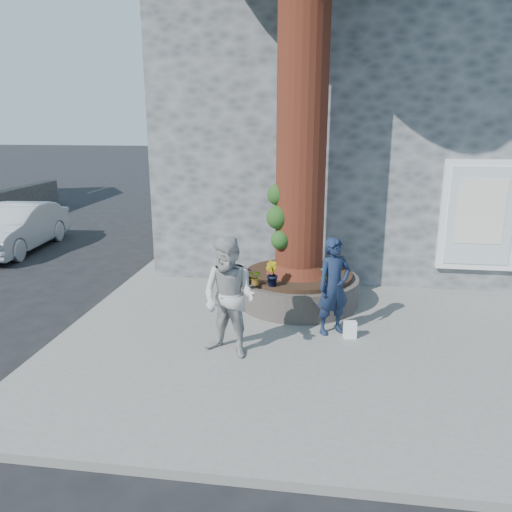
# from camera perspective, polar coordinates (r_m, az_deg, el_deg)

# --- Properties ---
(ground) EXTENTS (120.00, 120.00, 0.00)m
(ground) POSITION_cam_1_polar(r_m,az_deg,el_deg) (8.07, -1.92, -10.75)
(ground) COLOR black
(ground) RESTS_ON ground
(pavement) EXTENTS (9.00, 8.00, 0.12)m
(pavement) POSITION_cam_1_polar(r_m,az_deg,el_deg) (8.85, 8.94, -8.06)
(pavement) COLOR slate
(pavement) RESTS_ON ground
(yellow_line) EXTENTS (0.10, 30.00, 0.01)m
(yellow_line) POSITION_cam_1_polar(r_m,az_deg,el_deg) (9.87, -18.69, -6.54)
(yellow_line) COLOR yellow
(yellow_line) RESTS_ON ground
(stone_shop) EXTENTS (10.30, 8.30, 6.30)m
(stone_shop) POSITION_cam_1_polar(r_m,az_deg,el_deg) (14.38, 13.36, 13.42)
(stone_shop) COLOR #4A4D4F
(stone_shop) RESTS_ON ground
(planter) EXTENTS (2.30, 2.30, 0.60)m
(planter) POSITION_cam_1_polar(r_m,az_deg,el_deg) (9.66, 4.82, -3.63)
(planter) COLOR black
(planter) RESTS_ON pavement
(man) EXTENTS (0.70, 0.64, 1.62)m
(man) POSITION_cam_1_polar(r_m,az_deg,el_deg) (8.21, 8.87, -3.46)
(man) COLOR #141E37
(man) RESTS_ON pavement
(woman) EXTENTS (1.07, 0.96, 1.81)m
(woman) POSITION_cam_1_polar(r_m,az_deg,el_deg) (7.34, -3.09, -4.79)
(woman) COLOR #A9A7A2
(woman) RESTS_ON pavement
(shopping_bag) EXTENTS (0.22, 0.16, 0.28)m
(shopping_bag) POSITION_cam_1_polar(r_m,az_deg,el_deg) (8.30, 10.69, -8.28)
(shopping_bag) COLOR white
(shopping_bag) RESTS_ON pavement
(car_silver) EXTENTS (1.66, 3.98, 1.28)m
(car_silver) POSITION_cam_1_polar(r_m,az_deg,el_deg) (15.34, -25.69, 2.91)
(car_silver) COLOR #B6B9BE
(car_silver) RESTS_ON ground
(plant_a) EXTENTS (0.25, 0.20, 0.40)m
(plant_a) POSITION_cam_1_polar(r_m,az_deg,el_deg) (8.69, 8.07, -2.42)
(plant_a) COLOR gray
(plant_a) RESTS_ON planter
(plant_b) EXTENTS (0.34, 0.34, 0.44)m
(plant_b) POSITION_cam_1_polar(r_m,az_deg,el_deg) (8.73, 1.78, -2.04)
(plant_b) COLOR gray
(plant_b) RESTS_ON planter
(plant_c) EXTENTS (0.23, 0.23, 0.31)m
(plant_c) POSITION_cam_1_polar(r_m,az_deg,el_deg) (8.80, -0.99, -2.33)
(plant_c) COLOR gray
(plant_c) RESTS_ON planter
(plant_d) EXTENTS (0.35, 0.34, 0.29)m
(plant_d) POSITION_cam_1_polar(r_m,az_deg,el_deg) (8.78, 0.03, -2.43)
(plant_d) COLOR gray
(plant_d) RESTS_ON planter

